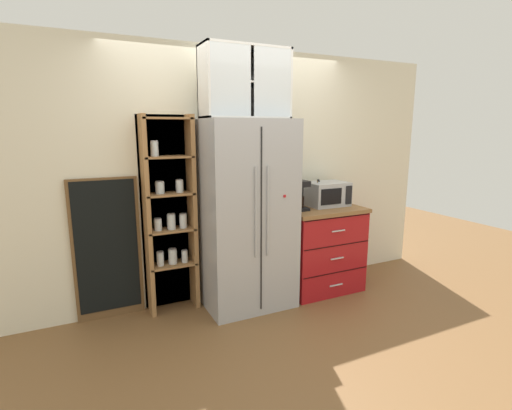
{
  "coord_description": "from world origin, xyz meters",
  "views": [
    {
      "loc": [
        -1.5,
        -3.3,
        1.76
      ],
      "look_at": [
        0.1,
        0.03,
        1.02
      ],
      "focal_mm": 26.77,
      "sensor_mm": 36.0,
      "label": 1
    }
  ],
  "objects_px": {
    "bottle_amber": "(318,194)",
    "chalkboard_menu": "(107,249)",
    "bottle_clear": "(318,195)",
    "coffee_maker": "(297,195)",
    "mug_sage": "(318,202)",
    "mug_red": "(319,203)",
    "refrigerator": "(247,215)",
    "microwave": "(327,194)"
  },
  "relations": [
    {
      "from": "bottle_amber",
      "to": "chalkboard_menu",
      "type": "bearing_deg",
      "value": 174.21
    },
    {
      "from": "bottle_clear",
      "to": "bottle_amber",
      "type": "relative_size",
      "value": 0.97
    },
    {
      "from": "bottle_clear",
      "to": "chalkboard_menu",
      "type": "height_order",
      "value": "chalkboard_menu"
    },
    {
      "from": "bottle_clear",
      "to": "bottle_amber",
      "type": "xyz_separation_m",
      "value": [
        0.0,
        0.01,
        0.01
      ]
    },
    {
      "from": "coffee_maker",
      "to": "mug_sage",
      "type": "distance_m",
      "value": 0.33
    },
    {
      "from": "mug_sage",
      "to": "mug_red",
      "type": "height_order",
      "value": "mug_red"
    },
    {
      "from": "bottle_amber",
      "to": "bottle_clear",
      "type": "bearing_deg",
      "value": -90.0
    },
    {
      "from": "coffee_maker",
      "to": "mug_red",
      "type": "relative_size",
      "value": 2.73
    },
    {
      "from": "coffee_maker",
      "to": "bottle_clear",
      "type": "relative_size",
      "value": 1.09
    },
    {
      "from": "refrigerator",
      "to": "bottle_clear",
      "type": "relative_size",
      "value": 6.51
    },
    {
      "from": "microwave",
      "to": "mug_red",
      "type": "relative_size",
      "value": 3.87
    },
    {
      "from": "coffee_maker",
      "to": "mug_red",
      "type": "distance_m",
      "value": 0.32
    },
    {
      "from": "mug_red",
      "to": "bottle_amber",
      "type": "bearing_deg",
      "value": 94.55
    },
    {
      "from": "coffee_maker",
      "to": "chalkboard_menu",
      "type": "distance_m",
      "value": 1.93
    },
    {
      "from": "microwave",
      "to": "bottle_clear",
      "type": "distance_m",
      "value": 0.11
    },
    {
      "from": "bottle_clear",
      "to": "chalkboard_menu",
      "type": "distance_m",
      "value": 2.21
    },
    {
      "from": "refrigerator",
      "to": "mug_red",
      "type": "bearing_deg",
      "value": 3.15
    },
    {
      "from": "mug_sage",
      "to": "bottle_amber",
      "type": "height_order",
      "value": "bottle_amber"
    },
    {
      "from": "bottle_clear",
      "to": "bottle_amber",
      "type": "bearing_deg",
      "value": 90.0
    },
    {
      "from": "coffee_maker",
      "to": "bottle_amber",
      "type": "bearing_deg",
      "value": 11.0
    },
    {
      "from": "mug_sage",
      "to": "chalkboard_menu",
      "type": "bearing_deg",
      "value": 173.92
    },
    {
      "from": "mug_red",
      "to": "bottle_clear",
      "type": "relative_size",
      "value": 0.4
    },
    {
      "from": "bottle_clear",
      "to": "microwave",
      "type": "bearing_deg",
      "value": -1.8
    },
    {
      "from": "coffee_maker",
      "to": "mug_sage",
      "type": "height_order",
      "value": "coffee_maker"
    },
    {
      "from": "microwave",
      "to": "coffee_maker",
      "type": "relative_size",
      "value": 1.42
    },
    {
      "from": "coffee_maker",
      "to": "bottle_clear",
      "type": "distance_m",
      "value": 0.31
    },
    {
      "from": "microwave",
      "to": "bottle_clear",
      "type": "relative_size",
      "value": 1.55
    },
    {
      "from": "chalkboard_menu",
      "to": "mug_red",
      "type": "bearing_deg",
      "value": -6.44
    },
    {
      "from": "microwave",
      "to": "bottle_amber",
      "type": "xyz_separation_m",
      "value": [
        -0.11,
        0.02,
        0.0
      ]
    },
    {
      "from": "mug_sage",
      "to": "chalkboard_menu",
      "type": "relative_size",
      "value": 0.09
    },
    {
      "from": "mug_red",
      "to": "refrigerator",
      "type": "bearing_deg",
      "value": -176.85
    },
    {
      "from": "mug_sage",
      "to": "refrigerator",
      "type": "bearing_deg",
      "value": -175.95
    },
    {
      "from": "microwave",
      "to": "mug_red",
      "type": "bearing_deg",
      "value": -175.37
    },
    {
      "from": "bottle_amber",
      "to": "mug_red",
      "type": "bearing_deg",
      "value": -85.45
    },
    {
      "from": "microwave",
      "to": "chalkboard_menu",
      "type": "relative_size",
      "value": 0.33
    },
    {
      "from": "coffee_maker",
      "to": "microwave",
      "type": "bearing_deg",
      "value": 5.86
    },
    {
      "from": "microwave",
      "to": "chalkboard_menu",
      "type": "distance_m",
      "value": 2.32
    },
    {
      "from": "mug_red",
      "to": "bottle_clear",
      "type": "bearing_deg",
      "value": 99.38
    },
    {
      "from": "microwave",
      "to": "chalkboard_menu",
      "type": "xyz_separation_m",
      "value": [
        -2.27,
        0.24,
        -0.38
      ]
    },
    {
      "from": "microwave",
      "to": "mug_red",
      "type": "distance_m",
      "value": 0.14
    },
    {
      "from": "mug_red",
      "to": "chalkboard_menu",
      "type": "xyz_separation_m",
      "value": [
        -2.17,
        0.24,
        -0.3
      ]
    },
    {
      "from": "bottle_clear",
      "to": "chalkboard_menu",
      "type": "bearing_deg",
      "value": 173.87
    }
  ]
}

